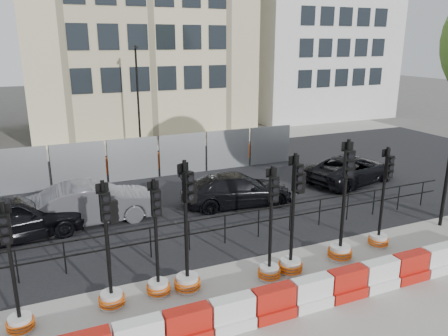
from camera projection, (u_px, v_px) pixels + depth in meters
name	position (u px, v px, depth m)	size (l,w,h in m)	color
ground	(241.00, 260.00, 12.88)	(120.00, 120.00, 0.00)	#51514C
sidewalk_near	(297.00, 317.00, 10.24)	(40.00, 6.00, 0.02)	gray
road	(172.00, 189.00, 19.04)	(40.00, 14.00, 0.03)	black
sidewalk_far	(129.00, 146.00, 26.97)	(40.00, 4.00, 0.02)	gray
building_cream	(132.00, 0.00, 30.49)	(15.00, 10.06, 18.00)	beige
building_white	(311.00, 19.00, 36.52)	(12.00, 9.06, 16.00)	silver
kerb_railing	(225.00, 224.00, 13.75)	(18.00, 0.04, 1.00)	black
heras_fencing	(165.00, 158.00, 21.60)	(14.33, 1.72, 2.00)	#989CA1
lamp_post_far	(138.00, 95.00, 25.36)	(0.12, 0.56, 6.00)	black
barrier_row	(293.00, 299.00, 10.31)	(14.65, 0.50, 0.80)	red
traffic_signal_a	(18.00, 307.00, 9.55)	(0.61, 0.61, 3.09)	#BCBCB7
traffic_signal_b	(111.00, 279.00, 10.41)	(0.64, 0.64, 3.24)	#BCBCB7
traffic_signal_c	(158.00, 272.00, 10.96)	(0.61, 0.61, 3.11)	#BCBCB7
traffic_signal_d	(188.00, 261.00, 11.10)	(0.69, 0.69, 3.51)	#BCBCB7
traffic_signal_e	(270.00, 257.00, 11.68)	(0.63, 0.63, 3.21)	#BCBCB7
traffic_signal_f	(292.00, 246.00, 11.94)	(0.68, 0.68, 3.47)	#BCBCB7
traffic_signal_g	(341.00, 236.00, 12.72)	(0.72, 0.72, 3.65)	#BCBCB7
traffic_signal_h	(380.00, 227.00, 13.58)	(0.64, 0.64, 3.23)	#BCBCB7
car_a	(11.00, 218.00, 14.01)	(4.71, 2.50, 1.52)	black
car_b	(93.00, 203.00, 15.39)	(4.47, 1.63, 1.46)	#4B4B50
car_c	(237.00, 190.00, 17.09)	(4.62, 2.45, 1.28)	black
car_d	(351.00, 169.00, 19.80)	(4.95, 3.13, 1.27)	black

